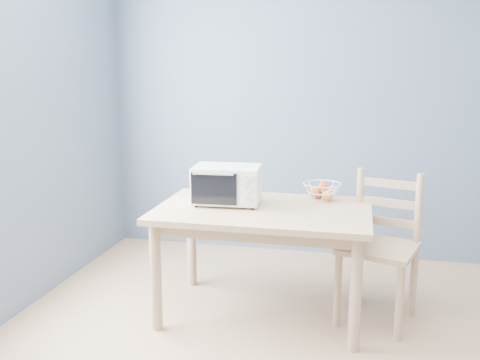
% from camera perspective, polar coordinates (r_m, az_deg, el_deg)
% --- Properties ---
extents(room, '(4.01, 4.51, 2.61)m').
position_cam_1_polar(room, '(2.49, 7.16, 3.59)').
color(room, '#A5835B').
rests_on(room, ground).
extents(dining_table, '(1.40, 0.90, 0.75)m').
position_cam_1_polar(dining_table, '(3.56, 2.46, -4.55)').
color(dining_table, tan).
rests_on(dining_table, ground).
extents(toaster_oven, '(0.46, 0.35, 0.26)m').
position_cam_1_polar(toaster_oven, '(3.60, -1.66, -0.43)').
color(toaster_oven, beige).
rests_on(toaster_oven, dining_table).
extents(fruit_basket, '(0.30, 0.30, 0.13)m').
position_cam_1_polar(fruit_basket, '(3.76, 8.76, -1.15)').
color(fruit_basket, white).
rests_on(fruit_basket, dining_table).
extents(dining_chair, '(0.57, 0.57, 0.99)m').
position_cam_1_polar(dining_chair, '(3.66, 14.73, -7.14)').
color(dining_chair, tan).
rests_on(dining_chair, ground).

